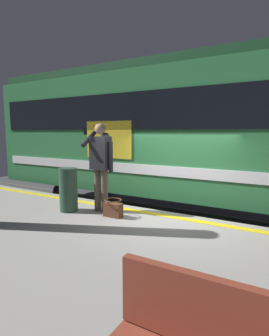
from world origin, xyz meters
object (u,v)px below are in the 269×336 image
object	(u,v)px
trash_bin	(68,190)
passenger	(101,160)
handbag	(113,209)
train_carriage	(212,130)

from	to	relation	value
trash_bin	passenger	bearing A→B (deg)	-151.85
handbag	trash_bin	world-z (taller)	trash_bin
passenger	trash_bin	size ratio (longest dim) A/B	2.01
trash_bin	train_carriage	bearing A→B (deg)	-124.38
passenger	handbag	bearing A→B (deg)	155.53
train_carriage	trash_bin	xyz separation A→B (m)	(2.11, 3.08, -1.24)
handbag	train_carriage	bearing A→B (deg)	-110.15
handbag	passenger	bearing A→B (deg)	-24.47
train_carriage	trash_bin	world-z (taller)	train_carriage
passenger	trash_bin	xyz separation A→B (m)	(0.61, 0.32, -0.62)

